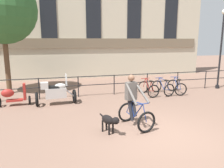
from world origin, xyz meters
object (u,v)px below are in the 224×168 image
Objects in this scene: parked_bicycle_near_lamp at (148,89)px; parked_bicycle_mid_right at (177,87)px; street_lamp at (221,45)px; parked_scooter at (13,95)px; parked_motorcycle at (55,92)px; parked_bicycle_mid_left at (163,88)px; dog at (110,121)px; cyclist_with_bike at (134,103)px.

parked_bicycle_near_lamp and parked_bicycle_mid_right have the same top height.
parked_bicycle_mid_right is 0.27× the size of street_lamp.
street_lamp is at bearing -89.53° from parked_scooter.
parked_motorcycle is 1.47× the size of parked_bicycle_mid_left.
parked_bicycle_mid_right is (1.66, 0.00, -0.00)m from parked_bicycle_near_lamp.
dog is 5.14m from parked_bicycle_near_lamp.
parked_motorcycle is (-2.44, 3.19, -0.20)m from cyclist_with_bike.
parked_motorcycle is 6.33m from parked_bicycle_mid_right.
parked_bicycle_near_lamp is 0.83m from parked_bicycle_mid_left.
cyclist_with_bike is at bearing 40.48° from parked_bicycle_mid_left.
parked_bicycle_mid_left is (3.04, 3.63, -0.41)m from cyclist_with_bike.
street_lamp is at bearing -179.10° from parked_bicycle_near_lamp.
parked_scooter reaches higher than parked_bicycle_near_lamp.
parked_bicycle_near_lamp is at bearing 8.71° from parked_bicycle_mid_right.
cyclist_with_bike is 1.09m from dog.
parked_scooter is (-3.28, 3.94, 0.04)m from dog.
street_lamp is at bearing 177.24° from parked_bicycle_mid_left.
dog is at bearing -149.94° from street_lamp.
parked_bicycle_mid_right is (6.31, 0.44, -0.20)m from parked_motorcycle.
parked_bicycle_mid_left reaches higher than dog.
parked_motorcycle is 1.53× the size of parked_bicycle_near_lamp.
dog is at bearing 47.53° from parked_bicycle_near_lamp.
parked_bicycle_near_lamp is 0.26× the size of street_lamp.
cyclist_with_bike is 0.38× the size of street_lamp.
parked_scooter is at bearing 9.64° from parked_bicycle_mid_right.
cyclist_with_bike is 4.03m from parked_motorcycle.
parked_scooter is at bearing -3.61° from parked_bicycle_near_lamp.
parked_bicycle_mid_right is at bearing -89.15° from parked_motorcycle.
dog is 9.30m from street_lamp.
dog is (-0.94, -0.44, -0.34)m from cyclist_with_bike.
dog is at bearing 49.00° from parked_bicycle_mid_right.
parked_bicycle_mid_right is at bearing 175.22° from parked_bicycle_near_lamp.
parked_motorcycle is at bearing 113.56° from cyclist_with_bike.
cyclist_with_bike is 1.93× the size of dog.
parked_scooter is at bearing -176.92° from street_lamp.
parked_bicycle_mid_left is (5.48, 0.44, -0.20)m from parked_motorcycle.
street_lamp is at bearing 16.83° from cyclist_with_bike.
street_lamp reaches higher than parked_bicycle_mid_left.
parked_bicycle_mid_right is 8.08m from parked_scooter.
dog is at bearing -160.60° from parked_motorcycle.
cyclist_with_bike reaches higher than parked_bicycle_mid_right.
dog is 5.69m from parked_bicycle_mid_left.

